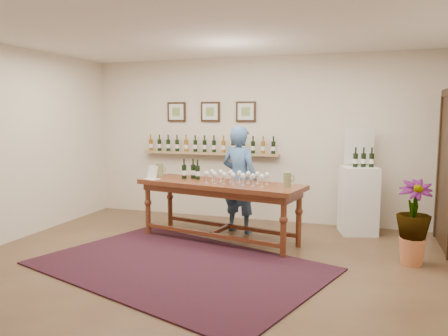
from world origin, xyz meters
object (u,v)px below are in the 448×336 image
(display_pedestal, at_px, (358,200))
(potted_plant, at_px, (413,222))
(person, at_px, (240,179))
(tasting_table, at_px, (220,191))

(display_pedestal, bearing_deg, potted_plant, -63.10)
(display_pedestal, relative_size, person, 0.63)
(display_pedestal, xyz_separation_m, potted_plant, (0.66, -1.31, 0.01))
(display_pedestal, distance_m, potted_plant, 1.47)
(tasting_table, bearing_deg, display_pedestal, 40.97)
(tasting_table, relative_size, display_pedestal, 2.45)
(display_pedestal, relative_size, potted_plant, 1.15)
(person, bearing_deg, tasting_table, 93.21)
(display_pedestal, distance_m, person, 1.86)
(tasting_table, distance_m, person, 0.59)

